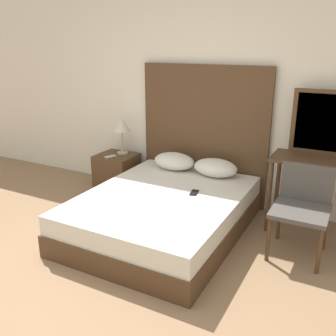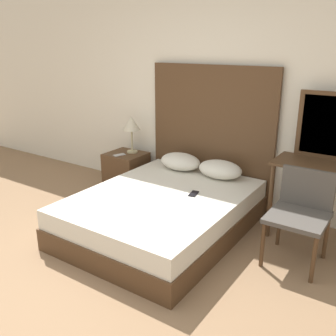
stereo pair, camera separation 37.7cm
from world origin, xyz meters
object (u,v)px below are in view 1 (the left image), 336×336
chair (303,204)px  nightstand (117,172)px  phone_on_bed (194,193)px  vanity_desk (314,174)px  table_lamp (122,126)px  phone_on_nightstand (110,156)px  bed (164,213)px

chair → nightstand: bearing=168.7°
phone_on_bed → vanity_desk: size_ratio=0.19×
vanity_desk → nightstand: bearing=179.3°
table_lamp → nightstand: bearing=-113.4°
nightstand → phone_on_nightstand: 0.27m
bed → chair: (1.30, 0.25, 0.28)m
phone_on_nightstand → chair: chair is taller
bed → phone_on_bed: (0.26, 0.17, 0.21)m
vanity_desk → table_lamp: bearing=177.2°
phone_on_bed → bed: bearing=-146.6°
vanity_desk → phone_on_bed: bearing=-153.6°
vanity_desk → chair: chair is taller
phone_on_bed → chair: bearing=4.2°
phone_on_bed → table_lamp: table_lamp is taller
nightstand → chair: (2.39, -0.48, 0.24)m
phone_on_nightstand → vanity_desk: bearing=2.0°
nightstand → phone_on_nightstand: bearing=-96.7°
phone_on_nightstand → chair: (2.40, -0.37, -0.01)m
phone_on_bed → vanity_desk: 1.20m
vanity_desk → bed: bearing=-152.1°
phone_on_bed → nightstand: (-1.35, 0.55, -0.17)m
bed → phone_on_nightstand: size_ratio=11.85×
chair → phone_on_bed: bearing=-175.8°
vanity_desk → phone_on_nightstand: bearing=-178.0°
nightstand → table_lamp: table_lamp is taller
phone_on_nightstand → nightstand: bearing=83.3°
nightstand → chair: chair is taller
bed → phone_on_bed: size_ratio=12.17×
phone_on_bed → table_lamp: size_ratio=0.34×
table_lamp → chair: (2.35, -0.57, -0.37)m
table_lamp → phone_on_bed: bearing=-26.0°
bed → chair: size_ratio=2.41×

